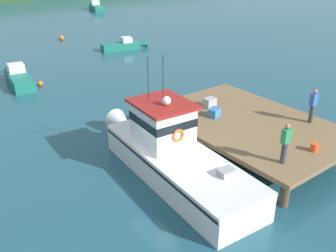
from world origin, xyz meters
name	(u,v)px	position (x,y,z in m)	size (l,w,h in m)	color
ground_plane	(168,177)	(0.00, 0.00, 0.00)	(200.00, 200.00, 0.00)	#1E4C5B
dock	(249,124)	(4.80, 0.00, 1.07)	(6.00, 9.00, 1.20)	#4C3D2D
main_fishing_boat	(171,153)	(0.25, 0.14, 1.01)	(3.17, 9.91, 4.80)	silver
crate_single_far	(214,112)	(3.89, 1.42, 1.40)	(0.60, 0.44, 0.40)	#3370B2
crate_single_by_cleat	(210,102)	(4.56, 2.44, 1.44)	(0.60, 0.44, 0.47)	#9E9EA3
bait_bucket	(314,147)	(4.67, -3.54, 1.37)	(0.32, 0.32, 0.34)	#E04C19
deckhand_by_the_boat	(285,143)	(2.92, -3.34, 2.06)	(0.36, 0.22, 1.63)	#383842
deckhand_further_back	(313,105)	(6.98, -1.83, 2.06)	(0.36, 0.22, 1.63)	#383842
moored_boat_mid_harbor	(96,7)	(19.01, 41.96, 0.46)	(2.40, 5.38, 1.35)	#196B5B
moored_boat_outer_mooring	(124,45)	(9.87, 19.47, 0.38)	(4.41, 1.80, 1.10)	#196B5B
moored_boat_off_the_point	(18,77)	(-0.95, 15.70, 0.45)	(1.84, 5.22, 1.31)	#196B5B
mooring_buoy_inshore	(40,83)	(0.02, 14.30, 0.18)	(0.36, 0.36, 0.36)	#EA5B19
mooring_buoy_outer	(61,38)	(6.89, 26.53, 0.24)	(0.49, 0.49, 0.49)	#EA5B19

